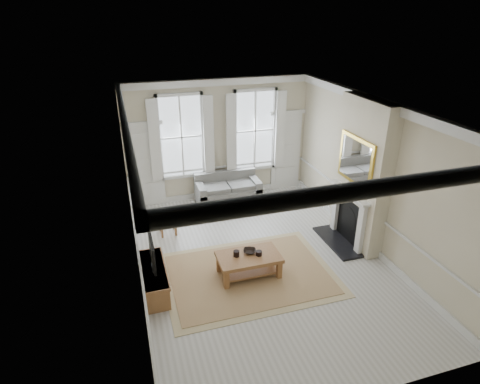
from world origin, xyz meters
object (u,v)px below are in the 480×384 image
object	(u,v)px
coffee_table	(249,259)
sofa	(227,190)
side_table	(167,219)
tv_stand	(154,279)

from	to	relation	value
coffee_table	sofa	bearing A→B (deg)	81.76
side_table	tv_stand	world-z (taller)	side_table
side_table	coffee_table	world-z (taller)	side_table
sofa	tv_stand	size ratio (longest dim) A/B	1.27
sofa	coffee_table	xyz separation A→B (m)	(-0.51, -3.48, 0.04)
side_table	tv_stand	xyz separation A→B (m)	(-0.56, -2.11, -0.15)
sofa	tv_stand	distance (m)	4.18
sofa	side_table	bearing A→B (deg)	-145.76
sofa	side_table	xyz separation A→B (m)	(-1.88, -1.28, 0.04)
sofa	coffee_table	size ratio (longest dim) A/B	1.39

